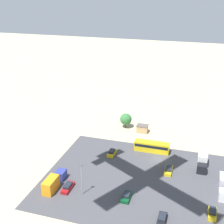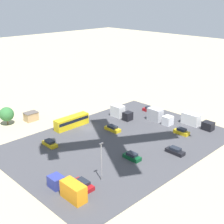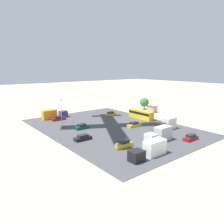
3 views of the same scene
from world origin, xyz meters
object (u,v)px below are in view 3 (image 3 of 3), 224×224
parked_car_3 (83,138)px  parked_car_2 (191,138)px  parked_car_0 (124,144)px  parked_car_1 (58,119)px  bus (141,114)px  parked_car_4 (111,114)px  parked_car_6 (134,125)px  parked_truck_0 (53,114)px  parked_truck_2 (160,135)px  parked_truck_3 (150,150)px  shed_building (152,109)px  parked_truck_1 (167,124)px  parked_car_5 (82,127)px

parked_car_3 → parked_car_2: bearing=51.5°
parked_car_0 → parked_car_1: bearing=-179.0°
bus → parked_car_4: size_ratio=2.39×
parked_car_1 → parked_car_6: 26.84m
parked_truck_0 → parked_truck_2: 41.19m
parked_car_2 → parked_truck_2: parked_truck_2 is taller
parked_car_2 → parked_truck_2: size_ratio=0.58×
parked_car_0 → parked_car_3: bearing=-153.5°
bus → parked_truck_3: 34.28m
shed_building → parked_car_3: size_ratio=0.85×
parked_car_2 → parked_car_6: 18.37m
parked_car_0 → parked_car_6: 18.15m
parked_car_0 → parked_truck_3: size_ratio=0.44×
parked_car_1 → parked_truck_3: 41.14m
parked_truck_1 → bus: bearing=-16.6°
parked_truck_0 → parked_truck_1: 39.91m
parked_car_2 → parked_truck_1: 10.36m
parked_car_4 → parked_truck_2: bearing=163.9°
parked_car_4 → parked_truck_0: (8.88, 19.29, 0.91)m
parked_car_2 → parked_car_4: 35.42m
parked_car_6 → parked_truck_2: size_ratio=0.60×
parked_car_0 → parked_truck_3: 7.50m
parked_truck_0 → bus: bearing=51.4°
bus → parked_truck_1: bearing=73.4°
parked_car_1 → parked_car_5: bearing=-177.1°
parked_car_1 → parked_car_3: bearing=169.4°
parked_car_4 → parked_car_5: 20.54m
shed_building → parked_truck_2: (-25.60, 26.41, 0.43)m
parked_car_3 → parked_car_5: size_ratio=1.07×
shed_building → bus: bearing=114.1°
parked_car_2 → parked_car_3: bearing=51.5°
parked_car_3 → parked_car_0: bearing=26.5°
bus → parked_truck_2: bearing=54.7°
shed_building → parked_car_0: size_ratio=0.93×
parked_car_6 → parked_truck_0: parked_truck_0 is taller
bus → parked_truck_0: bearing=-38.6°
parked_car_4 → parked_truck_0: parked_truck_0 is taller
parked_car_0 → parked_car_2: parked_car_0 is taller
shed_building → parked_car_2: (-29.98, 19.57, -0.56)m
parked_truck_3 → parked_car_2: bearing=-88.2°
parked_car_5 → parked_truck_3: parked_truck_3 is taller
parked_car_4 → parked_truck_0: 21.26m
parked_car_2 → parked_truck_0: 47.48m
parked_car_2 → parked_car_6: size_ratio=0.97×
parked_car_2 → parked_car_1: bearing=22.7°
shed_building → parked_car_1: size_ratio=0.80×
parked_car_5 → parked_truck_3: bearing=0.7°
bus → parked_truck_0: size_ratio=1.11×
parked_car_2 → parked_truck_2: 8.17m
parked_car_1 → parked_truck_2: 37.65m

